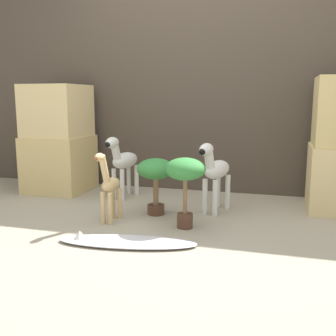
# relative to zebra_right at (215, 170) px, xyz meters

# --- Properties ---
(ground_plane) EXTENTS (14.00, 14.00, 0.00)m
(ground_plane) POSITION_rel_zebra_right_xyz_m (-0.32, -0.69, -0.36)
(ground_plane) COLOR #9E937F
(wall_back) EXTENTS (6.40, 0.08, 2.20)m
(wall_back) POSITION_rel_zebra_right_xyz_m (-0.32, 0.79, 0.74)
(wall_back) COLOR #473D33
(wall_back) RESTS_ON ground_plane
(rock_pillar_left) EXTENTS (0.60, 0.59, 1.10)m
(rock_pillar_left) POSITION_rel_zebra_right_xyz_m (-1.70, 0.36, 0.17)
(rock_pillar_left) COLOR #D1B775
(rock_pillar_left) RESTS_ON ground_plane
(zebra_right) EXTENTS (0.25, 0.51, 0.61)m
(zebra_right) POSITION_rel_zebra_right_xyz_m (0.00, 0.00, 0.00)
(zebra_right) COLOR silver
(zebra_right) RESTS_ON ground_plane
(zebra_left) EXTENTS (0.22, 0.51, 0.61)m
(zebra_left) POSITION_rel_zebra_right_xyz_m (-0.93, 0.25, 0.00)
(zebra_left) COLOR silver
(zebra_left) RESTS_ON ground_plane
(giraffe_figurine) EXTENTS (0.12, 0.34, 0.57)m
(giraffe_figurine) POSITION_rel_zebra_right_xyz_m (-0.74, -0.49, -0.08)
(giraffe_figurine) COLOR tan
(giraffe_figurine) RESTS_ON ground_plane
(potted_palm_front) EXTENTS (0.30, 0.30, 0.53)m
(potted_palm_front) POSITION_rel_zebra_right_xyz_m (-0.15, -0.47, 0.05)
(potted_palm_front) COLOR #513323
(potted_palm_front) RESTS_ON ground_plane
(potted_palm_back) EXTENTS (0.31, 0.31, 0.47)m
(potted_palm_back) POSITION_rel_zebra_right_xyz_m (-0.46, -0.19, -0.01)
(potted_palm_back) COLOR #513323
(potted_palm_back) RESTS_ON ground_plane
(surfboard) EXTENTS (0.96, 0.40, 0.08)m
(surfboard) POSITION_rel_zebra_right_xyz_m (-0.45, -0.91, -0.35)
(surfboard) COLOR silver
(surfboard) RESTS_ON ground_plane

